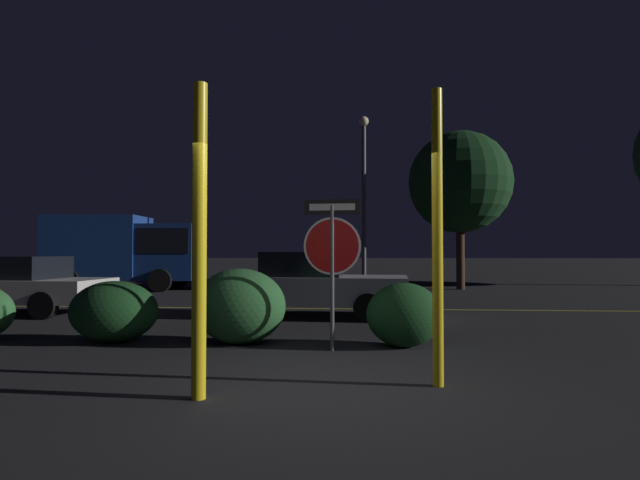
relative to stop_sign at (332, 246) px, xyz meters
name	(u,v)px	position (x,y,z in m)	size (l,w,h in m)	color
ground_plane	(320,389)	(-0.03, -2.05, -1.53)	(260.00, 260.00, 0.00)	black
road_center_stripe	(341,309)	(-0.03, 5.41, -1.53)	(39.51, 0.12, 0.01)	gold
stop_sign	(332,246)	(0.00, 0.00, 0.00)	(0.84, 0.08, 2.21)	#4C4C51
yellow_pole_left	(199,240)	(-1.19, -2.49, 0.02)	(0.14, 0.14, 3.10)	yellow
yellow_pole_right	(437,236)	(1.22, -1.85, 0.07)	(0.12, 0.12, 3.20)	yellow
hedge_bush_1	(114,311)	(-3.51, 0.44, -1.04)	(1.41, 1.07, 0.97)	#19421E
hedge_bush_2	(240,306)	(-1.47, 0.44, -0.94)	(1.44, 1.13, 1.18)	#285B2D
hedge_bush_3	(404,315)	(1.07, 0.35, -1.04)	(1.14, 0.91, 0.97)	#19421E
passing_car_1	(17,285)	(-7.57, 3.83, -0.86)	(4.27, 2.00, 1.34)	silver
passing_car_2	(309,284)	(-0.72, 3.93, -0.81)	(4.53, 2.14, 1.44)	silver
delivery_truck	(128,249)	(-8.41, 11.31, 0.04)	(5.71, 2.59, 2.82)	navy
street_lamp	(364,187)	(0.64, 11.30, 2.36)	(0.37, 0.37, 6.53)	#4C4C51
tree_0	(460,182)	(4.40, 12.50, 2.65)	(3.99, 3.99, 6.19)	#422D1E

